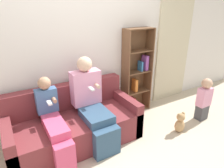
{
  "coord_description": "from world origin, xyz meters",
  "views": [
    {
      "loc": [
        -1.12,
        -1.88,
        1.91
      ],
      "look_at": [
        0.32,
        0.57,
        0.75
      ],
      "focal_mm": 32.0,
      "sensor_mm": 36.0,
      "label": 1
    }
  ],
  "objects_px": {
    "child_seated": "(54,121)",
    "couch": "(74,125)",
    "bookshelf": "(136,73)",
    "toddler_standing": "(204,99)",
    "teddy_bear": "(180,123)",
    "adult_seated": "(92,101)"
  },
  "relations": [
    {
      "from": "toddler_standing",
      "to": "teddy_bear",
      "type": "distance_m",
      "value": 0.68
    },
    {
      "from": "couch",
      "to": "adult_seated",
      "type": "relative_size",
      "value": 1.49
    },
    {
      "from": "bookshelf",
      "to": "toddler_standing",
      "type": "bearing_deg",
      "value": -48.06
    },
    {
      "from": "couch",
      "to": "toddler_standing",
      "type": "height_order",
      "value": "couch"
    },
    {
      "from": "bookshelf",
      "to": "teddy_bear",
      "type": "relative_size",
      "value": 4.46
    },
    {
      "from": "child_seated",
      "to": "teddy_bear",
      "type": "distance_m",
      "value": 1.91
    },
    {
      "from": "adult_seated",
      "to": "toddler_standing",
      "type": "height_order",
      "value": "adult_seated"
    },
    {
      "from": "couch",
      "to": "child_seated",
      "type": "height_order",
      "value": "child_seated"
    },
    {
      "from": "child_seated",
      "to": "toddler_standing",
      "type": "height_order",
      "value": "child_seated"
    },
    {
      "from": "adult_seated",
      "to": "teddy_bear",
      "type": "relative_size",
      "value": 3.57
    },
    {
      "from": "adult_seated",
      "to": "toddler_standing",
      "type": "relative_size",
      "value": 1.61
    },
    {
      "from": "adult_seated",
      "to": "bookshelf",
      "type": "relative_size",
      "value": 0.8
    },
    {
      "from": "toddler_standing",
      "to": "bookshelf",
      "type": "relative_size",
      "value": 0.5
    },
    {
      "from": "couch",
      "to": "bookshelf",
      "type": "bearing_deg",
      "value": 13.85
    },
    {
      "from": "couch",
      "to": "toddler_standing",
      "type": "distance_m",
      "value": 2.21
    },
    {
      "from": "couch",
      "to": "bookshelf",
      "type": "height_order",
      "value": "bookshelf"
    },
    {
      "from": "adult_seated",
      "to": "child_seated",
      "type": "bearing_deg",
      "value": -174.34
    },
    {
      "from": "couch",
      "to": "bookshelf",
      "type": "relative_size",
      "value": 1.19
    },
    {
      "from": "toddler_standing",
      "to": "bookshelf",
      "type": "distance_m",
      "value": 1.25
    },
    {
      "from": "child_seated",
      "to": "couch",
      "type": "bearing_deg",
      "value": 25.87
    },
    {
      "from": "child_seated",
      "to": "toddler_standing",
      "type": "xyz_separation_m",
      "value": [
        2.45,
        -0.41,
        -0.12
      ]
    },
    {
      "from": "child_seated",
      "to": "bookshelf",
      "type": "relative_size",
      "value": 0.67
    }
  ]
}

